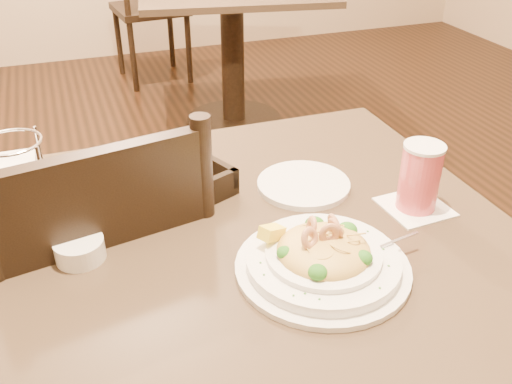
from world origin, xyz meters
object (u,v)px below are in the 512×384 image
object	(u,v)px
butter_ramekin	(80,250)
drink_glass	(420,178)
bread_basket	(175,187)
dining_chair_near	(105,304)
napkin_caddy	(21,190)
dining_chair_far	(151,3)
background_table	(232,32)
main_table	(259,336)
side_plate	(303,184)
pasta_bowl	(323,257)

from	to	relation	value
butter_ramekin	drink_glass	bearing A→B (deg)	-4.90
bread_basket	butter_ramekin	xyz separation A→B (m)	(-0.19, -0.14, -0.00)
dining_chair_near	napkin_caddy	size ratio (longest dim) A/B	5.54
dining_chair_far	drink_glass	bearing A→B (deg)	83.75
background_table	drink_glass	xyz separation A→B (m)	(-0.29, -2.06, 0.30)
dining_chair_near	drink_glass	xyz separation A→B (m)	(0.57, -0.21, 0.30)
dining_chair_far	drink_glass	size ratio (longest dim) A/B	7.18
dining_chair_near	napkin_caddy	bearing A→B (deg)	4.54
drink_glass	napkin_caddy	bearing A→B (deg)	165.05
napkin_caddy	background_table	bearing A→B (deg)	62.70
main_table	dining_chair_far	bearing A→B (deg)	83.40
napkin_caddy	side_plate	size ratio (longest dim) A/B	0.92
background_table	dining_chair_near	world-z (taller)	dining_chair_near
dining_chair_near	butter_ramekin	distance (m)	0.30
pasta_bowl	bread_basket	distance (m)	0.35
bread_basket	side_plate	xyz separation A→B (m)	(0.25, -0.05, -0.01)
main_table	pasta_bowl	distance (m)	0.29
butter_ramekin	background_table	bearing A→B (deg)	66.06
main_table	drink_glass	size ratio (longest dim) A/B	6.95
main_table	dining_chair_near	world-z (taller)	dining_chair_near
bread_basket	side_plate	world-z (taller)	bread_basket
napkin_caddy	butter_ramekin	world-z (taller)	napkin_caddy
bread_basket	drink_glass	bearing A→B (deg)	-25.19
main_table	napkin_caddy	bearing A→B (deg)	155.06
pasta_bowl	dining_chair_near	bearing A→B (deg)	136.41
dining_chair_near	pasta_bowl	distance (m)	0.53
main_table	drink_glass	bearing A→B (deg)	-1.41
dining_chair_near	drink_glass	distance (m)	0.68
dining_chair_near	napkin_caddy	world-z (taller)	dining_chair_near
drink_glass	background_table	bearing A→B (deg)	81.91
dining_chair_far	butter_ramekin	bearing A→B (deg)	71.80
dining_chair_far	napkin_caddy	distance (m)	2.80
pasta_bowl	side_plate	xyz separation A→B (m)	(0.08, 0.25, -0.02)
drink_glass	napkin_caddy	size ratio (longest dim) A/B	0.77
drink_glass	main_table	bearing A→B (deg)	178.59
side_plate	napkin_caddy	bearing A→B (deg)	175.35
main_table	side_plate	xyz separation A→B (m)	(0.14, 0.13, 0.24)
pasta_bowl	drink_glass	bearing A→B (deg)	24.14
main_table	butter_ramekin	xyz separation A→B (m)	(-0.29, 0.04, 0.25)
dining_chair_far	napkin_caddy	world-z (taller)	dining_chair_far
dining_chair_far	side_plate	xyz separation A→B (m)	(-0.19, -2.73, 0.25)
main_table	bread_basket	bearing A→B (deg)	119.73
pasta_bowl	butter_ramekin	xyz separation A→B (m)	(-0.36, 0.16, -0.01)
dining_chair_near	bread_basket	size ratio (longest dim) A/B	3.92
dining_chair_far	dining_chair_near	bearing A→B (deg)	71.59
pasta_bowl	butter_ramekin	distance (m)	0.39
main_table	butter_ramekin	size ratio (longest dim) A/B	11.20
dining_chair_far	side_plate	bearing A→B (deg)	80.28
drink_glass	bread_basket	bearing A→B (deg)	154.81
bread_basket	pasta_bowl	bearing A→B (deg)	-60.73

